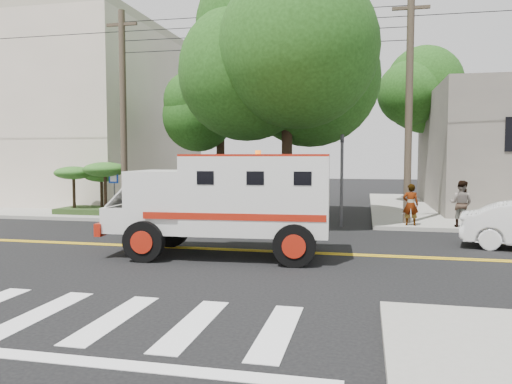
# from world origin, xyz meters

# --- Properties ---
(ground) EXTENTS (100.00, 100.00, 0.00)m
(ground) POSITION_xyz_m (0.00, 0.00, 0.00)
(ground) COLOR black
(ground) RESTS_ON ground
(sidewalk_nw) EXTENTS (17.00, 17.00, 0.15)m
(sidewalk_nw) POSITION_xyz_m (-13.50, 13.50, 0.07)
(sidewalk_nw) COLOR gray
(sidewalk_nw) RESTS_ON ground
(building_left) EXTENTS (16.00, 14.00, 10.00)m
(building_left) POSITION_xyz_m (-15.50, 15.00, 5.15)
(building_left) COLOR #BFB09D
(building_left) RESTS_ON sidewalk_nw
(utility_pole_left) EXTENTS (0.28, 0.28, 9.00)m
(utility_pole_left) POSITION_xyz_m (-5.60, 6.00, 4.50)
(utility_pole_left) COLOR #382D23
(utility_pole_left) RESTS_ON ground
(utility_pole_right) EXTENTS (0.28, 0.28, 9.00)m
(utility_pole_right) POSITION_xyz_m (6.30, 6.20, 4.50)
(utility_pole_right) COLOR #382D23
(utility_pole_right) RESTS_ON ground
(tree_main) EXTENTS (6.08, 5.70, 9.85)m
(tree_main) POSITION_xyz_m (1.94, 6.21, 7.20)
(tree_main) COLOR black
(tree_main) RESTS_ON ground
(tree_left) EXTENTS (4.48, 4.20, 7.70)m
(tree_left) POSITION_xyz_m (-2.68, 11.79, 5.73)
(tree_left) COLOR black
(tree_left) RESTS_ON ground
(tree_right) EXTENTS (4.80, 4.50, 8.20)m
(tree_right) POSITION_xyz_m (8.84, 15.77, 6.09)
(tree_right) COLOR black
(tree_right) RESTS_ON ground
(traffic_signal) EXTENTS (0.15, 0.18, 3.60)m
(traffic_signal) POSITION_xyz_m (3.80, 5.60, 2.23)
(traffic_signal) COLOR #3F3F42
(traffic_signal) RESTS_ON ground
(accessibility_sign) EXTENTS (0.45, 0.10, 2.02)m
(accessibility_sign) POSITION_xyz_m (-6.20, 6.17, 1.37)
(accessibility_sign) COLOR #3F3F42
(accessibility_sign) RESTS_ON ground
(palm_planter) EXTENTS (3.52, 2.63, 2.36)m
(palm_planter) POSITION_xyz_m (-7.44, 6.62, 1.65)
(palm_planter) COLOR #1E3314
(palm_planter) RESTS_ON sidewalk_nw
(armored_truck) EXTENTS (6.29, 2.82, 2.80)m
(armored_truck) POSITION_xyz_m (1.07, -0.89, 1.59)
(armored_truck) COLOR silver
(armored_truck) RESTS_ON ground
(pedestrian_a) EXTENTS (0.60, 0.42, 1.58)m
(pedestrian_a) POSITION_xyz_m (6.38, 5.50, 0.94)
(pedestrian_a) COLOR gray
(pedestrian_a) RESTS_ON sidewalk_ne
(pedestrian_b) EXTENTS (1.05, 0.98, 1.72)m
(pedestrian_b) POSITION_xyz_m (8.17, 5.50, 1.01)
(pedestrian_b) COLOR gray
(pedestrian_b) RESTS_ON sidewalk_ne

